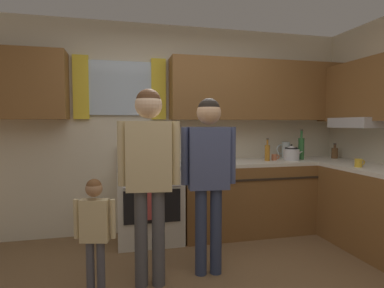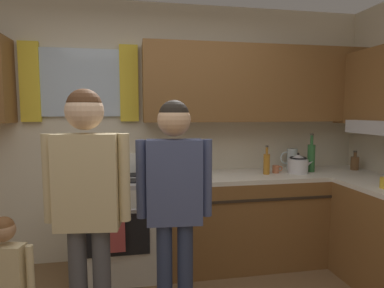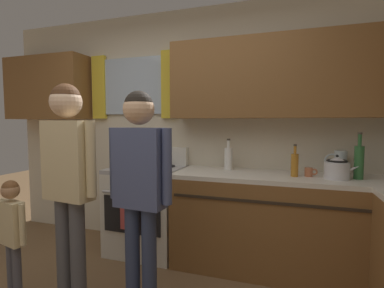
{
  "view_description": "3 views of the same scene",
  "coord_description": "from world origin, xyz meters",
  "px_view_note": "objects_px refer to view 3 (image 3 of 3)",
  "views": [
    {
      "loc": [
        -0.66,
        -2.02,
        1.37
      ],
      "look_at": [
        0.05,
        1.03,
        1.16
      ],
      "focal_mm": 28.71,
      "sensor_mm": 36.0,
      "label": 1
    },
    {
      "loc": [
        -0.15,
        -1.46,
        1.52
      ],
      "look_at": [
        0.31,
        1.08,
        1.26
      ],
      "focal_mm": 30.02,
      "sensor_mm": 36.0,
      "label": 2
    },
    {
      "loc": [
        1.08,
        -1.18,
        1.38
      ],
      "look_at": [
        0.39,
        0.89,
        1.21
      ],
      "focal_mm": 27.05,
      "sensor_mm": 36.0,
      "label": 3
    }
  ],
  "objects_px": {
    "bottle_milk_white": "(228,158)",
    "water_pitcher": "(340,162)",
    "adult_in_plaid": "(140,176)",
    "bottle_oil_amber": "(295,164)",
    "cup_terracotta": "(309,172)",
    "small_child": "(12,227)",
    "stove_oven": "(147,208)",
    "adult_holding_child": "(68,169)",
    "stovetop_kettle": "(337,168)",
    "bottle_wine_green": "(359,161)"
  },
  "relations": [
    {
      "from": "bottle_wine_green",
      "to": "small_child",
      "type": "distance_m",
      "value": 2.8
    },
    {
      "from": "water_pitcher",
      "to": "stovetop_kettle",
      "type": "bearing_deg",
      "value": -102.79
    },
    {
      "from": "stovetop_kettle",
      "to": "adult_holding_child",
      "type": "xyz_separation_m",
      "value": [
        -1.91,
        -0.99,
        0.05
      ]
    },
    {
      "from": "stovetop_kettle",
      "to": "small_child",
      "type": "xyz_separation_m",
      "value": [
        -2.34,
        -1.11,
        -0.4
      ]
    },
    {
      "from": "stove_oven",
      "to": "cup_terracotta",
      "type": "xyz_separation_m",
      "value": [
        1.6,
        0.0,
        0.47
      ]
    },
    {
      "from": "adult_holding_child",
      "to": "adult_in_plaid",
      "type": "xyz_separation_m",
      "value": [
        0.54,
        0.08,
        -0.04
      ]
    },
    {
      "from": "bottle_milk_white",
      "to": "stovetop_kettle",
      "type": "relative_size",
      "value": 1.14
    },
    {
      "from": "bottle_wine_green",
      "to": "water_pitcher",
      "type": "xyz_separation_m",
      "value": [
        -0.12,
        0.2,
        -0.04
      ]
    },
    {
      "from": "bottle_milk_white",
      "to": "water_pitcher",
      "type": "bearing_deg",
      "value": 3.78
    },
    {
      "from": "adult_in_plaid",
      "to": "stovetop_kettle",
      "type": "bearing_deg",
      "value": 33.44
    },
    {
      "from": "stove_oven",
      "to": "small_child",
      "type": "xyz_separation_m",
      "value": [
        -0.53,
        -1.15,
        0.13
      ]
    },
    {
      "from": "cup_terracotta",
      "to": "small_child",
      "type": "height_order",
      "value": "cup_terracotta"
    },
    {
      "from": "adult_in_plaid",
      "to": "small_child",
      "type": "bearing_deg",
      "value": -168.39
    },
    {
      "from": "small_child",
      "to": "bottle_oil_amber",
      "type": "bearing_deg",
      "value": 28.93
    },
    {
      "from": "stove_oven",
      "to": "adult_in_plaid",
      "type": "xyz_separation_m",
      "value": [
        0.44,
        -0.95,
        0.54
      ]
    },
    {
      "from": "bottle_oil_amber",
      "to": "adult_in_plaid",
      "type": "height_order",
      "value": "adult_in_plaid"
    },
    {
      "from": "water_pitcher",
      "to": "adult_in_plaid",
      "type": "bearing_deg",
      "value": -141.09
    },
    {
      "from": "bottle_milk_white",
      "to": "water_pitcher",
      "type": "distance_m",
      "value": 1.02
    },
    {
      "from": "bottle_milk_white",
      "to": "stove_oven",
      "type": "bearing_deg",
      "value": -170.98
    },
    {
      "from": "water_pitcher",
      "to": "adult_in_plaid",
      "type": "xyz_separation_m",
      "value": [
        -1.43,
        -1.15,
        -0.01
      ]
    },
    {
      "from": "bottle_milk_white",
      "to": "cup_terracotta",
      "type": "xyz_separation_m",
      "value": [
        0.75,
        -0.13,
        -0.08
      ]
    },
    {
      "from": "stovetop_kettle",
      "to": "bottle_oil_amber",
      "type": "bearing_deg",
      "value": 179.68
    },
    {
      "from": "stove_oven",
      "to": "bottle_milk_white",
      "type": "distance_m",
      "value": 1.02
    },
    {
      "from": "stove_oven",
      "to": "cup_terracotta",
      "type": "bearing_deg",
      "value": 0.02
    },
    {
      "from": "bottle_oil_amber",
      "to": "adult_in_plaid",
      "type": "bearing_deg",
      "value": -138.74
    },
    {
      "from": "bottle_wine_green",
      "to": "cup_terracotta",
      "type": "relative_size",
      "value": 3.62
    },
    {
      "from": "bottle_oil_amber",
      "to": "stovetop_kettle",
      "type": "height_order",
      "value": "bottle_oil_amber"
    },
    {
      "from": "adult_in_plaid",
      "to": "water_pitcher",
      "type": "bearing_deg",
      "value": 38.91
    },
    {
      "from": "bottle_oil_amber",
      "to": "adult_holding_child",
      "type": "distance_m",
      "value": 1.86
    },
    {
      "from": "stove_oven",
      "to": "adult_in_plaid",
      "type": "relative_size",
      "value": 0.69
    },
    {
      "from": "bottle_oil_amber",
      "to": "small_child",
      "type": "bearing_deg",
      "value": -151.07
    },
    {
      "from": "bottle_oil_amber",
      "to": "cup_terracotta",
      "type": "bearing_deg",
      "value": 19.12
    },
    {
      "from": "stovetop_kettle",
      "to": "small_child",
      "type": "height_order",
      "value": "stovetop_kettle"
    },
    {
      "from": "cup_terracotta",
      "to": "adult_in_plaid",
      "type": "xyz_separation_m",
      "value": [
        -1.16,
        -0.95,
        0.06
      ]
    },
    {
      "from": "bottle_wine_green",
      "to": "water_pitcher",
      "type": "relative_size",
      "value": 1.79
    },
    {
      "from": "cup_terracotta",
      "to": "adult_holding_child",
      "type": "relative_size",
      "value": 0.07
    },
    {
      "from": "adult_holding_child",
      "to": "bottle_wine_green",
      "type": "bearing_deg",
      "value": 26.52
    },
    {
      "from": "bottle_milk_white",
      "to": "bottle_wine_green",
      "type": "height_order",
      "value": "bottle_wine_green"
    },
    {
      "from": "stovetop_kettle",
      "to": "adult_holding_child",
      "type": "bearing_deg",
      "value": -152.62
    },
    {
      "from": "water_pitcher",
      "to": "small_child",
      "type": "xyz_separation_m",
      "value": [
        -2.4,
        -1.35,
        -0.42
      ]
    },
    {
      "from": "cup_terracotta",
      "to": "stovetop_kettle",
      "type": "height_order",
      "value": "stovetop_kettle"
    },
    {
      "from": "bottle_milk_white",
      "to": "adult_holding_child",
      "type": "relative_size",
      "value": 0.19
    },
    {
      "from": "stovetop_kettle",
      "to": "bottle_milk_white",
      "type": "bearing_deg",
      "value": 169.47
    },
    {
      "from": "adult_holding_child",
      "to": "adult_in_plaid",
      "type": "distance_m",
      "value": 0.55
    },
    {
      "from": "bottle_milk_white",
      "to": "bottle_wine_green",
      "type": "bearing_deg",
      "value": -6.53
    },
    {
      "from": "bottle_oil_amber",
      "to": "adult_in_plaid",
      "type": "relative_size",
      "value": 0.18
    },
    {
      "from": "stove_oven",
      "to": "adult_holding_child",
      "type": "xyz_separation_m",
      "value": [
        -0.1,
        -1.03,
        0.57
      ]
    },
    {
      "from": "bottle_oil_amber",
      "to": "bottle_milk_white",
      "type": "bearing_deg",
      "value": 164.2
    },
    {
      "from": "bottle_oil_amber",
      "to": "bottle_wine_green",
      "type": "relative_size",
      "value": 0.73
    },
    {
      "from": "stove_oven",
      "to": "bottle_oil_amber",
      "type": "distance_m",
      "value": 1.57
    }
  ]
}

